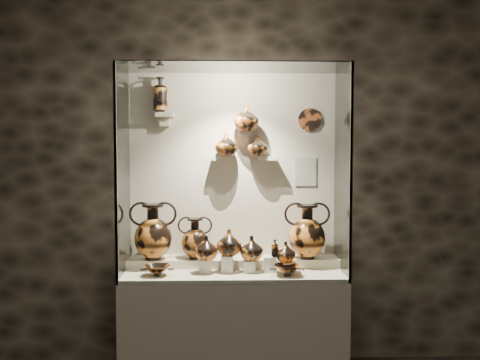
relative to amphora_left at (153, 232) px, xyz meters
name	(u,v)px	position (x,y,z in m)	size (l,w,h in m)	color
wall_back	(233,170)	(0.63, 0.21, 0.48)	(5.00, 0.02, 3.20)	black
plinth	(234,325)	(0.63, -0.11, -0.72)	(1.70, 0.60, 0.80)	beige
front_tier	(234,273)	(0.63, -0.11, -0.31)	(1.68, 0.58, 0.03)	beige
rear_tier	(233,263)	(0.63, 0.06, -0.27)	(1.70, 0.25, 0.10)	beige
back_panel	(233,170)	(0.63, 0.20, 0.48)	(1.70, 0.03, 1.60)	beige
glass_front	(234,174)	(0.63, -0.41, 0.48)	(1.70, 0.01, 1.60)	white
glass_left	(123,172)	(-0.21, -0.11, 0.48)	(0.01, 0.60, 1.60)	white
glass_right	(343,172)	(1.48, -0.11, 0.48)	(0.01, 0.60, 1.60)	white
glass_top	(233,67)	(0.63, -0.11, 1.27)	(1.70, 0.60, 0.01)	white
frame_post_left	(116,174)	(-0.21, -0.40, 0.48)	(0.02, 0.02, 1.60)	gray
frame_post_right	(351,174)	(1.47, -0.40, 0.48)	(0.02, 0.02, 1.60)	gray
pedestal_a	(205,266)	(0.41, -0.16, -0.24)	(0.09, 0.09, 0.10)	beige
pedestal_b	(227,264)	(0.58, -0.16, -0.23)	(0.09, 0.09, 0.13)	beige
pedestal_c	(249,266)	(0.75, -0.16, -0.25)	(0.09, 0.09, 0.09)	beige
pedestal_d	(270,264)	(0.91, -0.16, -0.23)	(0.09, 0.09, 0.12)	beige
pedestal_e	(288,267)	(1.05, -0.16, -0.25)	(0.09, 0.09, 0.08)	beige
bracket_ul	(165,115)	(0.08, 0.13, 0.93)	(0.14, 0.12, 0.04)	beige
bracket_ca	(221,158)	(0.53, 0.13, 0.58)	(0.14, 0.12, 0.04)	beige
bracket_cb	(245,134)	(0.73, 0.13, 0.78)	(0.10, 0.12, 0.04)	beige
bracket_cc	(267,158)	(0.91, 0.13, 0.58)	(0.14, 0.12, 0.04)	beige
amphora_left	(153,232)	(0.00, 0.00, 0.00)	(0.36, 0.36, 0.45)	orange
amphora_mid	(195,238)	(0.33, 0.03, -0.06)	(0.26, 0.26, 0.33)	#A5521D
amphora_right	(307,231)	(1.22, 0.00, 0.00)	(0.35, 0.35, 0.44)	orange
jug_a	(206,248)	(0.43, -0.18, -0.10)	(0.18, 0.18, 0.19)	orange
jug_b	(229,242)	(0.60, -0.15, -0.06)	(0.19, 0.19, 0.20)	#A5521D
jug_c	(251,248)	(0.77, -0.15, -0.11)	(0.18, 0.18, 0.19)	orange
jug_e	(286,252)	(1.03, -0.18, -0.13)	(0.15, 0.15, 0.16)	orange
lekythos_small	(275,247)	(0.95, -0.18, -0.10)	(0.07, 0.07, 0.15)	#A5521D
kylix_left	(157,269)	(0.06, -0.25, -0.24)	(0.24, 0.21, 0.10)	#A5521D
kylix_right	(287,269)	(1.03, -0.28, -0.24)	(0.25, 0.21, 0.10)	orange
lekythos_tall	(160,93)	(0.05, 0.11, 1.10)	(0.13, 0.13, 0.32)	orange
ovoid_vase_a	(226,145)	(0.58, 0.09, 0.69)	(0.18, 0.18, 0.19)	#A5521D
ovoid_vase_b	(246,118)	(0.74, 0.08, 0.90)	(0.20, 0.20, 0.21)	#A5521D
ovoid_vase_c	(257,146)	(0.83, 0.10, 0.68)	(0.16, 0.16, 0.17)	#A5521D
wall_plate	(310,120)	(1.27, 0.18, 0.89)	(0.19, 0.19, 0.02)	#A2471F
info_placard	(306,172)	(1.24, 0.18, 0.46)	(0.18, 0.01, 0.23)	beige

